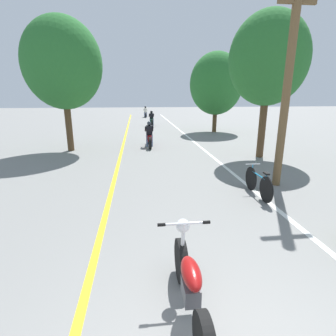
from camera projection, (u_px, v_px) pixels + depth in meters
lane_stripe_center at (123, 146)px, 14.75m from camera, size 0.14×48.00×0.01m
lane_stripe_edge at (197, 144)px, 15.24m from camera, size 0.14×48.00×0.01m
utility_pole at (287, 88)px, 7.65m from camera, size 1.10×0.24×5.82m
roadside_tree_right_near at (269, 59)px, 11.10m from camera, size 3.38×3.04×6.21m
roadside_tree_right_far at (216, 84)px, 19.48m from camera, size 3.95×3.56×5.86m
roadside_tree_left at (63, 64)px, 12.48m from camera, size 3.73×3.35×6.37m
motorcycle_foreground at (190, 285)px, 3.36m from camera, size 0.75×2.11×1.08m
motorcycle_rider_lead at (149, 137)px, 14.54m from camera, size 0.50×2.18×1.40m
motorcycle_rider_mid at (152, 120)px, 24.32m from camera, size 0.50×2.17×1.38m
motorcycle_rider_far at (145, 113)px, 33.47m from camera, size 0.50×2.02×1.39m
bicycle_parked at (258, 183)px, 7.43m from camera, size 0.44×1.69×0.84m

